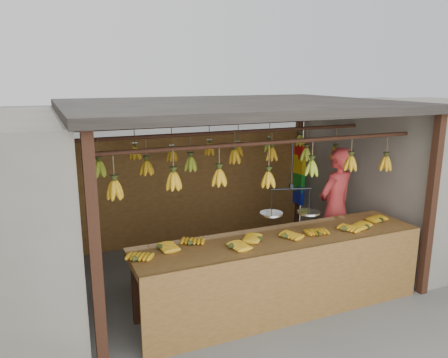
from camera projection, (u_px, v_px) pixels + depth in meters
name	position (u px, v px, depth m)	size (l,w,h in m)	color
ground	(232.00, 272.00, 6.21)	(80.00, 80.00, 0.00)	#5B5B57
stall	(223.00, 132.00, 6.05)	(4.30, 3.30, 2.40)	black
neighbor_right	(428.00, 172.00, 7.32)	(3.00, 3.00, 2.30)	slate
counter	(285.00, 257.00, 4.98)	(3.57, 0.79, 0.96)	brown
hanging_bananas	(233.00, 160.00, 5.83)	(3.64, 2.21, 0.39)	#CB9115
balance_scale	(290.00, 209.00, 5.15)	(0.70, 0.39, 0.87)	black
vendor	(335.00, 208.00, 6.26)	(0.64, 0.42, 1.75)	#BF3333
bag_bundles	(299.00, 173.00, 7.93)	(0.08, 0.26, 1.18)	red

